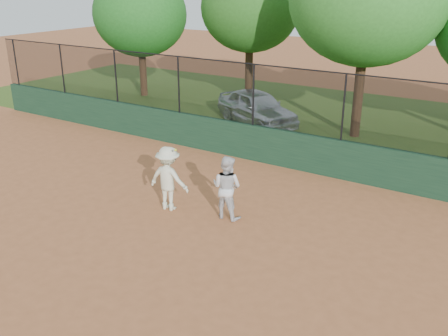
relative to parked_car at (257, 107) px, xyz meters
The scene contains 9 objects.
ground 10.19m from the parked_car, 75.94° to the right, with size 80.00×80.00×0.00m, color #AD6137.
back_wall 4.58m from the parked_car, 57.38° to the right, with size 26.00×0.20×1.20m, color #1B3D26.
grass_strip 3.34m from the parked_car, 40.97° to the left, with size 36.00×12.00×0.01m, color #324E18.
parked_car is the anchor object (origin of this frame).
player_second 8.67m from the parked_car, 66.05° to the right, with size 0.80×0.62×1.65m, color silver.
player_main 8.56m from the parked_car, 76.56° to the right, with size 1.17×0.76×1.83m.
fence_assembly 4.81m from the parked_car, 57.68° to the right, with size 26.00×0.06×2.00m.
tree_0 8.33m from the parked_car, 168.06° to the left, with size 4.75×4.32×6.07m.
tree_1 4.86m from the parked_car, 125.97° to the left, with size 4.51×4.10×6.38m.
Camera 1 is at (7.14, -7.78, 5.77)m, focal length 40.00 mm.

